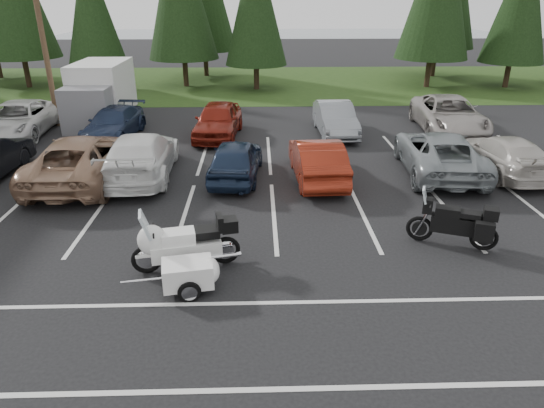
{
  "coord_description": "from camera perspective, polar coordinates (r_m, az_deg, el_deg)",
  "views": [
    {
      "loc": [
        0.05,
        -12.25,
        6.21
      ],
      "look_at": [
        0.4,
        -0.5,
        1.03
      ],
      "focal_mm": 32.0,
      "sensor_mm": 36.0,
      "label": 1
    }
  ],
  "objects": [
    {
      "name": "car_far_3",
      "position": [
        23.18,
        7.45,
        9.92
      ],
      "size": [
        1.69,
        4.52,
        1.47
      ],
      "primitive_type": "imported",
      "rotation": [
        0.0,
        0.0,
        0.03
      ],
      "color": "gray",
      "rests_on": "ground"
    },
    {
      "name": "car_far_2",
      "position": [
        22.66,
        -6.36,
        9.79
      ],
      "size": [
        2.3,
        4.8,
        1.58
      ],
      "primitive_type": "imported",
      "rotation": [
        0.0,
        0.0,
        -0.09
      ],
      "color": "maroon",
      "rests_on": "ground"
    },
    {
      "name": "stall_markings",
      "position": [
        15.54,
        -1.75,
        0.23
      ],
      "size": [
        32.0,
        16.0,
        0.01
      ],
      "primitive_type": "cube",
      "color": "silver",
      "rests_on": "ground"
    },
    {
      "name": "car_far_1",
      "position": [
        23.53,
        -18.12,
        8.99
      ],
      "size": [
        2.35,
        4.82,
        1.35
      ],
      "primitive_type": "imported",
      "rotation": [
        0.0,
        0.0,
        -0.1
      ],
      "color": "#19243E",
      "rests_on": "ground"
    },
    {
      "name": "box_truck",
      "position": [
        26.46,
        -19.85,
        12.04
      ],
      "size": [
        2.4,
        5.6,
        2.9
      ],
      "primitive_type": null,
      "color": "silver",
      "rests_on": "ground"
    },
    {
      "name": "ground",
      "position": [
        13.74,
        -1.73,
        -3.12
      ],
      "size": [
        120.0,
        120.0,
        0.0
      ],
      "primitive_type": "plane",
      "color": "black",
      "rests_on": "ground"
    },
    {
      "name": "conifer_3",
      "position": [
        35.28,
        -20.52,
        20.87
      ],
      "size": [
        3.87,
        3.87,
        9.02
      ],
      "color": "#332316",
      "rests_on": "ground"
    },
    {
      "name": "lake_water",
      "position": [
        67.65,
        1.73,
        18.49
      ],
      "size": [
        70.0,
        50.0,
        0.02
      ],
      "primitive_type": "cube",
      "color": "slate",
      "rests_on": "ground"
    },
    {
      "name": "car_near_2",
      "position": [
        18.32,
        -21.35,
        5.0
      ],
      "size": [
        2.74,
        5.92,
        1.64
      ],
      "primitive_type": "imported",
      "rotation": [
        0.0,
        0.0,
        3.14
      ],
      "color": "#926E55",
      "rests_on": "ground"
    },
    {
      "name": "car_far_0",
      "position": [
        25.58,
        -27.74,
        8.79
      ],
      "size": [
        2.9,
        5.68,
        1.54
      ],
      "primitive_type": "imported",
      "rotation": [
        0.0,
        0.0,
        0.06
      ],
      "color": "silver",
      "rests_on": "ground"
    },
    {
      "name": "car_near_7",
      "position": [
        19.81,
        25.6,
        5.24
      ],
      "size": [
        2.18,
        4.87,
        1.39
      ],
      "primitive_type": "imported",
      "rotation": [
        0.0,
        0.0,
        3.19
      ],
      "color": "#BCB5AC",
      "rests_on": "ground"
    },
    {
      "name": "utility_pole",
      "position": [
        26.29,
        -25.56,
        18.32
      ],
      "size": [
        1.6,
        0.26,
        9.0
      ],
      "color": "#473321",
      "rests_on": "ground"
    },
    {
      "name": "adventure_motorcycle",
      "position": [
        13.47,
        20.56,
        -1.63
      ],
      "size": [
        2.7,
        1.76,
        1.55
      ],
      "primitive_type": null,
      "rotation": [
        0.0,
        0.0,
        -0.38
      ],
      "color": "black",
      "rests_on": "ground"
    },
    {
      "name": "car_near_4",
      "position": [
        17.4,
        -4.28,
        5.29
      ],
      "size": [
        2.06,
        4.33,
        1.43
      ],
      "primitive_type": "imported",
      "rotation": [
        0.0,
        0.0,
        3.05
      ],
      "color": "#17243B",
      "rests_on": "ground"
    },
    {
      "name": "touring_motorcycle",
      "position": [
        11.75,
        -10.13,
        -4.05
      ],
      "size": [
        3.01,
        1.48,
        1.6
      ],
      "primitive_type": null,
      "rotation": [
        0.0,
        0.0,
        0.21
      ],
      "color": "white",
      "rests_on": "ground"
    },
    {
      "name": "grass_strip",
      "position": [
        36.78,
        -1.82,
        14.04
      ],
      "size": [
        80.0,
        16.0,
        0.01
      ],
      "primitive_type": "cube",
      "color": "#1C3711",
      "rests_on": "ground"
    },
    {
      "name": "car_near_5",
      "position": [
        17.28,
        5.34,
        5.22
      ],
      "size": [
        1.78,
        4.57,
        1.48
      ],
      "primitive_type": "imported",
      "rotation": [
        0.0,
        0.0,
        3.19
      ],
      "color": "maroon",
      "rests_on": "ground"
    },
    {
      "name": "car_near_6",
      "position": [
        18.9,
        19.05,
        5.74
      ],
      "size": [
        3.08,
        5.79,
        1.55
      ],
      "primitive_type": "imported",
      "rotation": [
        0.0,
        0.0,
        3.05
      ],
      "color": "gray",
      "rests_on": "ground"
    },
    {
      "name": "cargo_trailer",
      "position": [
        11.09,
        -9.86,
        -8.38
      ],
      "size": [
        1.73,
        1.17,
        0.74
      ],
      "primitive_type": null,
      "rotation": [
        0.0,
        0.0,
        0.18
      ],
      "color": "white",
      "rests_on": "ground"
    },
    {
      "name": "car_far_4",
      "position": [
        24.88,
        20.1,
        9.83
      ],
      "size": [
        3.24,
        6.11,
        1.64
      ],
      "primitive_type": "imported",
      "rotation": [
        0.0,
        0.0,
        -0.09
      ],
      "color": "#9D958F",
      "rests_on": "ground"
    },
    {
      "name": "conifer_5",
      "position": [
        33.86,
        -1.95,
        22.77
      ],
      "size": [
        4.14,
        4.14,
        9.63
      ],
      "color": "#332316",
      "rests_on": "ground"
    },
    {
      "name": "car_near_3",
      "position": [
        18.12,
        -15.15,
        5.56
      ],
      "size": [
        2.45,
        5.59,
        1.6
      ],
      "primitive_type": "imported",
      "rotation": [
        0.0,
        0.0,
        3.18
      ],
      "color": "white",
      "rests_on": "ground"
    }
  ]
}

